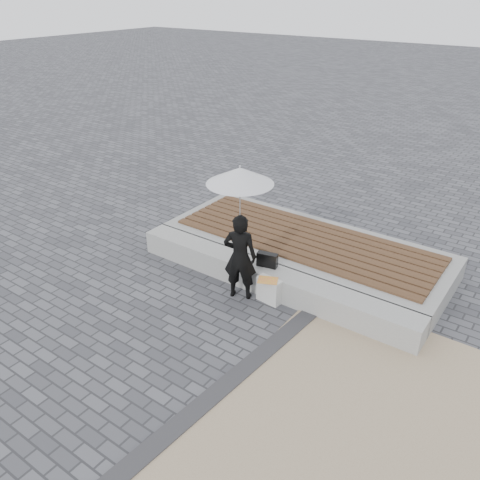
# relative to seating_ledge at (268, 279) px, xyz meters

# --- Properties ---
(ground) EXTENTS (80.00, 80.00, 0.00)m
(ground) POSITION_rel_seating_ledge_xyz_m (0.00, -1.60, -0.20)
(ground) COLOR #535459
(ground) RESTS_ON ground
(edging_band) EXTENTS (0.61, 5.20, 0.04)m
(edging_band) POSITION_rel_seating_ledge_xyz_m (0.75, -2.10, -0.18)
(edging_band) COLOR #333335
(edging_band) RESTS_ON ground
(seating_ledge) EXTENTS (5.00, 0.45, 0.40)m
(seating_ledge) POSITION_rel_seating_ledge_xyz_m (0.00, 0.00, 0.00)
(seating_ledge) COLOR #A4A59F
(seating_ledge) RESTS_ON ground
(timber_platform) EXTENTS (5.00, 2.00, 0.40)m
(timber_platform) POSITION_rel_seating_ledge_xyz_m (0.00, 1.20, 0.00)
(timber_platform) COLOR gray
(timber_platform) RESTS_ON ground
(timber_decking) EXTENTS (4.60, 1.60, 0.04)m
(timber_decking) POSITION_rel_seating_ledge_xyz_m (0.00, 1.20, 0.22)
(timber_decking) COLOR brown
(timber_decking) RESTS_ON timber_platform
(woman) EXTENTS (0.61, 0.51, 1.41)m
(woman) POSITION_rel_seating_ledge_xyz_m (-0.27, -0.40, 0.51)
(woman) COLOR black
(woman) RESTS_ON ground
(parasol) EXTENTS (0.97, 0.97, 1.24)m
(parasol) POSITION_rel_seating_ledge_xyz_m (-0.27, -0.40, 1.82)
(parasol) COLOR silver
(parasol) RESTS_ON ground
(handbag) EXTENTS (0.35, 0.19, 0.23)m
(handbag) POSITION_rel_seating_ledge_xyz_m (-0.06, 0.05, 0.32)
(handbag) COLOR black
(handbag) RESTS_ON seating_ledge
(canvas_tote) EXTENTS (0.40, 0.20, 0.41)m
(canvas_tote) POSITION_rel_seating_ledge_xyz_m (0.19, -0.27, 0.00)
(canvas_tote) COLOR white
(canvas_tote) RESTS_ON ground
(magazine) EXTENTS (0.37, 0.33, 0.01)m
(magazine) POSITION_rel_seating_ledge_xyz_m (0.19, -0.32, 0.21)
(magazine) COLOR #E24B42
(magazine) RESTS_ON canvas_tote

